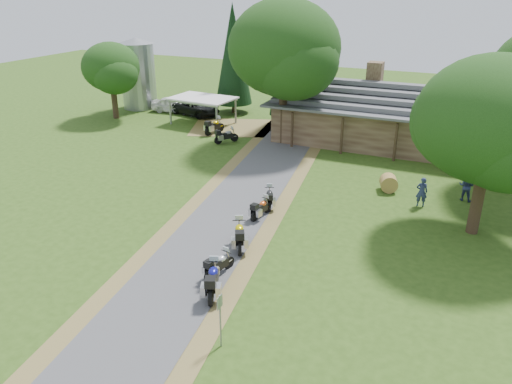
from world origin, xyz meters
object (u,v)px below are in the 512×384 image
at_px(motorcycle_row_d, 261,207).
at_px(motorcycle_carport_b, 226,135).
at_px(motorcycle_row_b, 219,263).
at_px(car_white_sedan, 174,103).
at_px(hay_bale, 389,183).
at_px(car_dark_suv, 195,104).
at_px(carport, 203,111).
at_px(motorcycle_row_a, 213,279).
at_px(motorcycle_row_e, 269,197).
at_px(motorcycle_carport_a, 214,125).
at_px(silo, 138,74).
at_px(motorcycle_row_c, 239,234).
at_px(lodge, 407,114).

relative_size(motorcycle_row_d, motorcycle_carport_b, 0.91).
bearing_deg(motorcycle_row_d, motorcycle_row_b, -164.69).
xyz_separation_m(car_white_sedan, hay_bale, (23.51, -11.86, -0.42)).
bearing_deg(hay_bale, car_dark_suv, 150.67).
bearing_deg(motorcycle_row_d, carport, 47.76).
bearing_deg(motorcycle_row_a, motorcycle_row_e, -14.59).
distance_m(motorcycle_row_a, motorcycle_carport_a, 24.06).
relative_size(motorcycle_row_a, motorcycle_carport_a, 1.02).
bearing_deg(silo, motorcycle_row_a, -48.92).
relative_size(silo, motorcycle_carport_a, 3.37).
distance_m(motorcycle_row_a, motorcycle_row_c, 4.12).
xyz_separation_m(motorcycle_row_c, motorcycle_row_d, (-0.39, 3.55, -0.13)).
bearing_deg(car_white_sedan, motorcycle_row_e, -141.61).
xyz_separation_m(carport, motorcycle_carport_a, (2.48, -2.42, -0.51)).
xyz_separation_m(motorcycle_row_a, motorcycle_row_d, (-1.12, 7.61, -0.13)).
bearing_deg(carport, car_white_sedan, 156.37).
distance_m(car_dark_suv, motorcycle_carport_a, 6.89).
xyz_separation_m(silo, car_dark_suv, (6.83, -0.36, -2.44)).
bearing_deg(car_dark_suv, motorcycle_carport_a, -122.04).
bearing_deg(motorcycle_row_b, motorcycle_carport_b, 38.16).
bearing_deg(motorcycle_row_e, car_dark_suv, 17.99).
xyz_separation_m(carport, car_dark_suv, (-2.30, 2.52, -0.15)).
distance_m(carport, car_dark_suv, 3.42).
distance_m(car_white_sedan, motorcycle_row_e, 24.52).
xyz_separation_m(motorcycle_row_a, motorcycle_row_e, (-1.25, 9.14, -0.12)).
bearing_deg(motorcycle_carport_a, silo, 78.21).
bearing_deg(lodge, motorcycle_row_a, -99.14).
bearing_deg(motorcycle_row_e, hay_bale, -72.09).
bearing_deg(carport, lodge, 8.46).
xyz_separation_m(motorcycle_row_c, motorcycle_row_e, (-0.52, 5.08, -0.11)).
xyz_separation_m(lodge, hay_bale, (0.68, -10.44, -1.92)).
height_order(motorcycle_row_d, motorcycle_carport_a, motorcycle_carport_a).
bearing_deg(motorcycle_row_b, silo, 53.82).
xyz_separation_m(lodge, motorcycle_carport_b, (-13.26, -5.61, -1.80)).
relative_size(motorcycle_row_b, motorcycle_row_c, 0.83).
bearing_deg(car_white_sedan, motorcycle_carport_a, -131.81).
height_order(silo, motorcycle_row_b, silo).
height_order(motorcycle_row_e, motorcycle_carport_b, motorcycle_carport_b).
bearing_deg(motorcycle_row_d, motorcycle_row_c, -164.75).
height_order(lodge, motorcycle_row_a, lodge).
height_order(carport, hay_bale, carport).
height_order(motorcycle_row_a, motorcycle_carport_b, motorcycle_row_a).
bearing_deg(car_white_sedan, carport, -125.68).
bearing_deg(motorcycle_row_d, motorcycle_carport_a, 46.34).
distance_m(motorcycle_row_a, motorcycle_row_e, 9.22).
bearing_deg(silo, lodge, -3.52).
relative_size(motorcycle_row_a, motorcycle_row_c, 1.00).
xyz_separation_m(silo, motorcycle_carport_b, (13.79, -7.28, -2.86)).
bearing_deg(motorcycle_row_e, motorcycle_carport_b, 15.15).
height_order(motorcycle_row_b, motorcycle_carport_a, motorcycle_carport_a).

